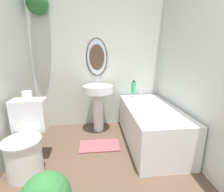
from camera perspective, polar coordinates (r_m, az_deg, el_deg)
wall_back at (r=3.00m, az=-6.73°, el=13.71°), size 2.40×0.34×2.40m
wall_right at (r=2.10m, az=30.49°, el=8.86°), size 0.06×2.70×2.40m
toilet at (r=2.18m, az=-27.93°, el=-14.11°), size 0.41×0.60×0.81m
pedestal_sink at (r=2.79m, az=-4.94°, el=-0.91°), size 0.50×0.50×0.92m
bathtub at (r=2.57m, az=13.48°, el=-9.55°), size 0.72×1.46×0.65m
shampoo_bottle at (r=2.91m, az=7.59°, el=3.07°), size 0.08×0.08×0.23m
bath_mat at (r=2.53m, az=-4.36°, el=-17.03°), size 0.59×0.33×0.02m
toilet_paper_roll at (r=2.18m, az=-27.69°, el=0.18°), size 0.11×0.11×0.10m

